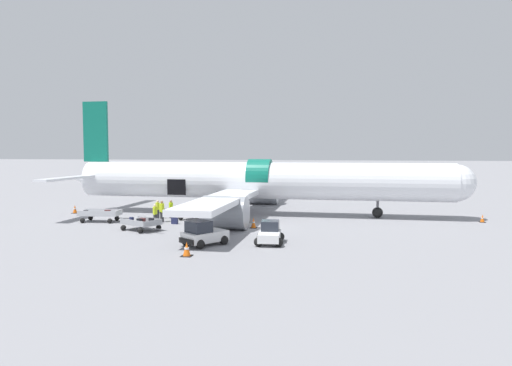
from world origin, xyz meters
TOP-DOWN VIEW (x-y plane):
  - ground_plane at (0.00, 0.00)m, footprint 500.00×500.00m
  - airplane at (-1.08, 6.99)m, footprint 36.64×31.86m
  - baggage_tug_lead at (-1.57, -6.83)m, footprint 2.77×3.10m
  - baggage_tug_mid at (2.33, -5.46)m, footprint 1.92×2.84m
  - baggage_cart_loading at (-5.22, 2.76)m, footprint 3.45×2.48m
  - baggage_cart_queued at (-12.52, 0.51)m, footprint 4.19×2.03m
  - baggage_cart_empty at (-7.50, -2.64)m, footprint 3.66×2.74m
  - ground_crew_loader_a at (-0.84, 2.60)m, footprint 0.55×0.55m
  - ground_crew_loader_b at (-8.70, 3.12)m, footprint 0.54×0.39m
  - ground_crew_driver at (-7.67, 3.55)m, footprint 0.40×0.54m
  - ground_crew_supervisor at (-7.81, 0.50)m, footprint 0.40×0.54m
  - ground_crew_helper at (-7.60, 1.39)m, footprint 0.54×0.58m
  - suitcase_on_tarmac_upright at (-3.60, 1.22)m, footprint 0.45×0.29m
  - suitcase_on_tarmac_spare at (-6.21, 0.56)m, footprint 0.56×0.29m
  - safety_cone_nose at (17.90, 5.98)m, footprint 0.47×0.47m
  - safety_cone_engine_left at (-1.60, -9.75)m, footprint 0.60×0.60m
  - safety_cone_wingtip at (0.26, -0.11)m, footprint 0.50×0.50m
  - safety_cone_tail at (-17.52, 4.77)m, footprint 0.52×0.52m

SIDE VIEW (x-z plane):
  - ground_plane at x=0.00m, z-range 0.00..0.00m
  - suitcase_on_tarmac_spare at x=-6.21m, z-range -0.05..0.59m
  - safety_cone_nose at x=17.90m, z-range -0.02..0.61m
  - suitcase_on_tarmac_upright at x=-3.60m, z-range -0.05..0.68m
  - safety_cone_tail at x=-17.52m, z-range -0.02..0.75m
  - safety_cone_engine_left at x=-1.60m, z-range -0.02..0.76m
  - safety_cone_wingtip at x=0.26m, z-range -0.02..0.77m
  - baggage_cart_empty at x=-7.50m, z-range -0.01..0.94m
  - baggage_cart_queued at x=-12.52m, z-range 0.02..1.00m
  - baggage_cart_loading at x=-5.22m, z-range -0.04..1.18m
  - baggage_tug_mid at x=2.33m, z-range -0.10..1.28m
  - baggage_tug_lead at x=-1.57m, z-range -0.11..1.43m
  - ground_crew_supervisor at x=-7.81m, z-range 0.04..1.59m
  - ground_crew_driver at x=-7.67m, z-range 0.04..1.60m
  - ground_crew_loader_b at x=-8.70m, z-range 0.04..1.60m
  - ground_crew_loader_a at x=-0.84m, z-range 0.04..1.75m
  - ground_crew_helper at x=-7.60m, z-range 0.05..1.79m
  - airplane at x=-1.08m, z-range -2.29..8.15m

